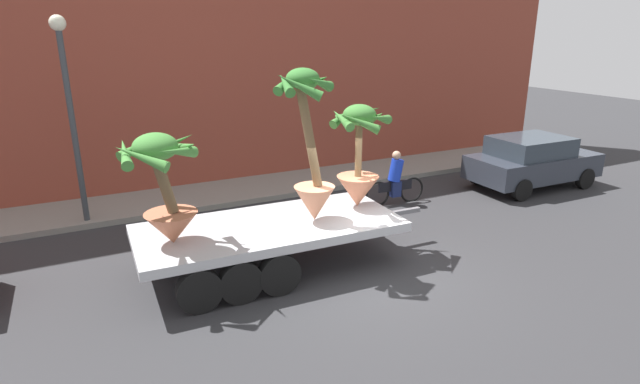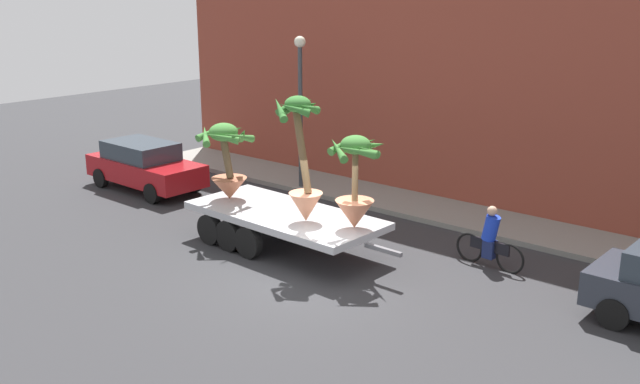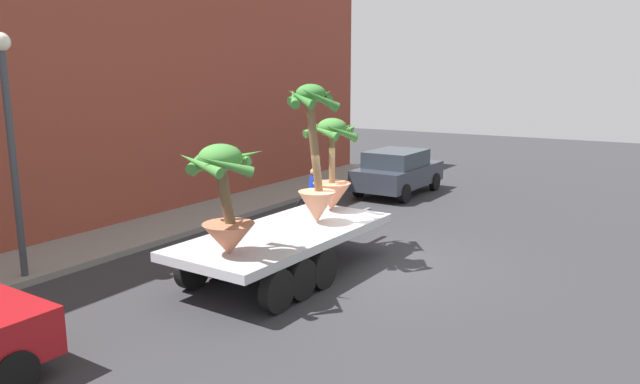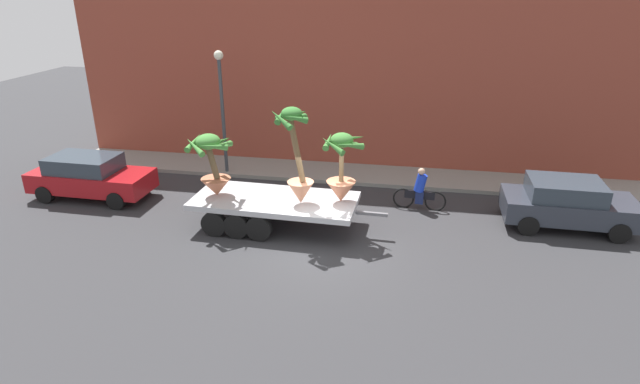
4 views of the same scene
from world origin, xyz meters
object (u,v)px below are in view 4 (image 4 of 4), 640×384
object	(u,v)px
potted_palm_middle	(213,165)
parked_car	(567,203)
street_lamp	(222,97)
potted_palm_front	(341,170)
cyclist	(420,191)
trailing_car	(90,176)
potted_palm_rear	(297,161)
flatbed_trailer	(268,204)

from	to	relation	value
potted_palm_middle	parked_car	world-z (taller)	potted_palm_middle
street_lamp	potted_palm_front	bearing A→B (deg)	-37.79
cyclist	trailing_car	world-z (taller)	trailing_car
street_lamp	potted_palm_middle	bearing A→B (deg)	-74.05
potted_palm_front	street_lamp	bearing A→B (deg)	142.21
potted_palm_middle	potted_palm_rear	bearing A→B (deg)	-2.46
potted_palm_middle	parked_car	bearing A→B (deg)	8.95
potted_palm_front	trailing_car	xyz separation A→B (m)	(-9.37, 0.97, -1.19)
flatbed_trailer	cyclist	distance (m)	5.31
potted_palm_rear	street_lamp	bearing A→B (deg)	131.79
cyclist	street_lamp	size ratio (longest dim) A/B	0.38
potted_palm_middle	trailing_car	xyz separation A→B (m)	(-5.29, 1.20, -1.18)
flatbed_trailer	trailing_car	xyz separation A→B (m)	(-7.00, 1.10, 0.07)
potted_palm_rear	potted_palm_front	distance (m)	1.41
potted_palm_front	trailing_car	bearing A→B (deg)	174.10
potted_palm_rear	trailing_car	size ratio (longest dim) A/B	0.69
potted_palm_rear	potted_palm_middle	distance (m)	2.79
potted_palm_rear	cyclist	size ratio (longest dim) A/B	1.64
trailing_car	parked_car	bearing A→B (deg)	1.94
flatbed_trailer	cyclist	world-z (taller)	cyclist
potted_palm_middle	street_lamp	size ratio (longest dim) A/B	0.42
potted_palm_middle	cyclist	bearing A→B (deg)	19.51
potted_palm_middle	potted_palm_front	world-z (taller)	potted_palm_front
potted_palm_middle	potted_palm_front	xyz separation A→B (m)	(4.08, 0.23, 0.01)
parked_car	street_lamp	size ratio (longest dim) A/B	0.84
flatbed_trailer	parked_car	bearing A→B (deg)	9.92
potted_palm_front	parked_car	bearing A→B (deg)	12.12
street_lamp	trailing_car	bearing A→B (deg)	-141.89
parked_car	trailing_car	bearing A→B (deg)	-178.06
potted_palm_middle	trailing_car	distance (m)	5.55
cyclist	trailing_car	distance (m)	11.88
parked_car	potted_palm_middle	bearing A→B (deg)	-171.05
flatbed_trailer	potted_palm_front	xyz separation A→B (m)	(2.36, 0.13, 1.26)
cyclist	street_lamp	bearing A→B (deg)	165.27
trailing_car	street_lamp	world-z (taller)	street_lamp
potted_palm_rear	flatbed_trailer	bearing A→B (deg)	167.92
potted_palm_middle	trailing_car	world-z (taller)	potted_palm_middle
potted_palm_rear	potted_palm_middle	world-z (taller)	potted_palm_rear
flatbed_trailer	parked_car	size ratio (longest dim) A/B	1.54
potted_palm_middle	street_lamp	bearing A→B (deg)	105.95
cyclist	street_lamp	xyz separation A→B (m)	(-7.79, 2.05, 2.56)
cyclist	parked_car	world-z (taller)	parked_car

